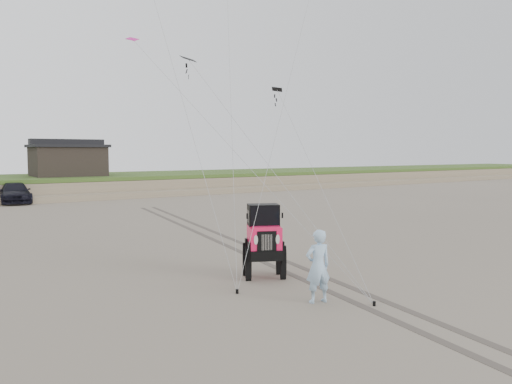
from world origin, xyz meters
TOP-DOWN VIEW (x-y plane):
  - ground at (0.00, 0.00)m, footprint 160.00×160.00m
  - dune_ridge at (0.00, 37.50)m, footprint 160.00×14.25m
  - cabin at (2.00, 37.00)m, footprint 6.40×5.40m
  - truck_c at (-3.22, 31.53)m, footprint 2.52×5.45m
  - jeep at (-0.20, 2.09)m, footprint 3.98×5.33m
  - man at (-0.49, -0.79)m, footprint 0.78×0.59m
  - kite_flock at (1.35, 7.43)m, footprint 6.46×6.33m
  - stake_main at (-1.81, 1.06)m, footprint 0.08×0.08m
  - stake_aux at (0.52, -1.81)m, footprint 0.08×0.08m
  - tire_tracks at (2.00, 8.00)m, footprint 5.22×29.74m

SIDE VIEW (x-z plane):
  - ground at x=0.00m, z-range 0.00..0.00m
  - tire_tracks at x=2.00m, z-range 0.00..0.01m
  - stake_main at x=-1.81m, z-range 0.00..0.12m
  - stake_aux at x=0.52m, z-range 0.00..0.12m
  - truck_c at x=-3.22m, z-range 0.00..1.54m
  - dune_ridge at x=0.00m, z-range -0.04..1.68m
  - jeep at x=-0.20m, z-range 0.00..1.82m
  - man at x=-0.49m, z-range 0.00..1.91m
  - cabin at x=2.00m, z-range 1.56..4.91m
  - kite_flock at x=1.35m, z-range 6.57..12.36m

